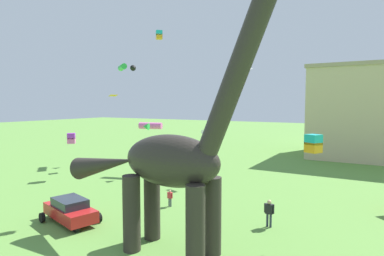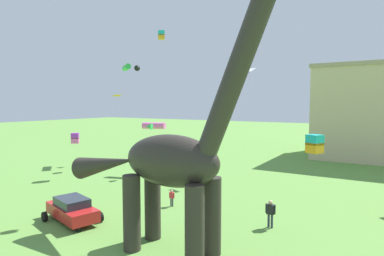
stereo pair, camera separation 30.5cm
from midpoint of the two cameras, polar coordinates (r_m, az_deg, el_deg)
The scene contains 12 objects.
dinosaur_sculpture at distance 16.27m, azimuth -4.40°, elevation -5.75°, with size 12.40×2.63×12.97m.
parked_sedan_left at distance 22.56m, azimuth -21.05°, elevation -13.31°, with size 4.52×2.84×1.55m.
person_far_spectator at distance 24.25m, azimuth -4.27°, elevation -11.92°, with size 0.46×0.20×1.24m.
person_watching_child at distance 20.84m, azimuth 13.01°, elevation -13.98°, with size 0.63×0.28×1.69m.
kite_mid_right at distance 44.02m, azimuth -11.94°, elevation 10.40°, with size 2.69×2.79×0.78m.
kite_high_right at distance 35.88m, azimuth 2.73°, elevation -0.66°, with size 1.56×1.53×0.44m.
kite_drifting at distance 18.75m, azimuth 20.15°, elevation -2.58°, with size 0.94×0.94×0.99m.
kite_far_right at distance 34.78m, azimuth -20.72°, elevation -1.71°, with size 1.03×1.03×1.04m.
kite_high_left at distance 39.69m, azimuth -13.93°, elevation 5.57°, with size 1.02×1.16×0.20m.
kite_near_low at distance 33.41m, azimuth 9.21°, elevation 10.00°, with size 1.36×1.13×1.53m.
kite_mid_center at distance 25.19m, azimuth -6.17°, elevation 15.98°, with size 0.63×0.63×0.63m.
kite_near_high at distance 34.83m, azimuth -7.74°, elevation 0.37°, with size 2.61×2.46×0.74m.
Camera 1 is at (9.76, -8.31, 7.54)m, focal length 30.30 mm.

